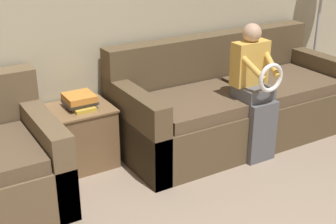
{
  "coord_description": "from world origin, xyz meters",
  "views": [
    {
      "loc": [
        -1.39,
        -0.9,
        2.01
      ],
      "look_at": [
        0.18,
        1.71,
        0.74
      ],
      "focal_mm": 50.0,
      "sensor_mm": 36.0,
      "label": 1
    }
  ],
  "objects_px": {
    "couch_main": "(231,104)",
    "side_shelf": "(82,135)",
    "book_stack": "(80,101)",
    "child_left_seated": "(255,88)"
  },
  "relations": [
    {
      "from": "couch_main",
      "to": "side_shelf",
      "type": "height_order",
      "value": "couch_main"
    },
    {
      "from": "side_shelf",
      "to": "book_stack",
      "type": "relative_size",
      "value": 1.71
    },
    {
      "from": "side_shelf",
      "to": "book_stack",
      "type": "xyz_separation_m",
      "value": [
        -0.0,
        -0.01,
        0.32
      ]
    },
    {
      "from": "couch_main",
      "to": "book_stack",
      "type": "height_order",
      "value": "couch_main"
    },
    {
      "from": "couch_main",
      "to": "child_left_seated",
      "type": "height_order",
      "value": "child_left_seated"
    },
    {
      "from": "couch_main",
      "to": "child_left_seated",
      "type": "relative_size",
      "value": 1.93
    },
    {
      "from": "book_stack",
      "to": "child_left_seated",
      "type": "bearing_deg",
      "value": -24.57
    },
    {
      "from": "couch_main",
      "to": "book_stack",
      "type": "distance_m",
      "value": 1.49
    },
    {
      "from": "child_left_seated",
      "to": "side_shelf",
      "type": "xyz_separation_m",
      "value": [
        -1.36,
        0.63,
        -0.37
      ]
    },
    {
      "from": "couch_main",
      "to": "child_left_seated",
      "type": "distance_m",
      "value": 0.53
    }
  ]
}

